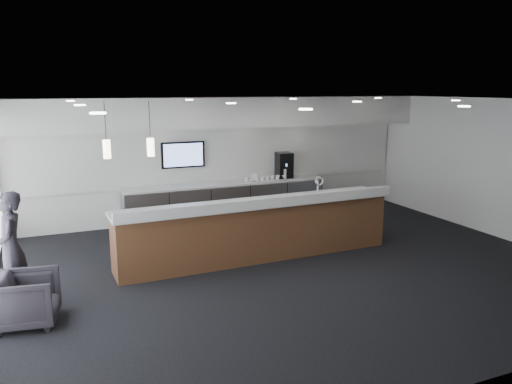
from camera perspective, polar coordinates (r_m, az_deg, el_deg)
name	(u,v)px	position (r m, az deg, el deg)	size (l,w,h in m)	color
ground	(295,268)	(9.19, 4.44, -8.66)	(10.00, 10.00, 0.00)	black
ceiling	(297,101)	(8.62, 4.76, 10.38)	(10.00, 8.00, 0.02)	black
back_wall	(222,158)	(12.42, -3.96, 3.87)	(10.00, 0.02, 3.00)	silver
right_wall	(504,169)	(11.92, 26.47, 2.32)	(0.02, 8.00, 3.00)	silver
soffit_bulkhead	(227,112)	(11.89, -3.32, 9.09)	(10.00, 0.90, 0.70)	silver
alcove_panel	(222,154)	(12.38, -3.92, 4.31)	(9.80, 0.06, 1.40)	silver
back_credenza	(227,201)	(12.27, -3.34, -1.07)	(5.06, 0.66, 0.95)	gray
wall_tv	(183,155)	(12.02, -8.34, 4.23)	(1.05, 0.08, 0.62)	black
pendant_left	(148,146)	(8.64, -12.20, 5.16)	(0.12, 0.12, 0.30)	beige
pendant_right	(105,148)	(8.54, -16.83, 4.85)	(0.12, 0.12, 0.30)	beige
ceiling_can_lights	(297,102)	(8.62, 4.76, 10.18)	(7.00, 5.00, 0.02)	silver
service_counter	(258,229)	(9.54, 0.18, -4.23)	(5.48, 1.03, 1.49)	#53361B
coffee_machine	(284,165)	(12.78, 3.22, 3.08)	(0.41, 0.51, 0.65)	black
info_sign_left	(255,177)	(12.30, -0.15, 1.68)	(0.14, 0.02, 0.19)	white
info_sign_right	(287,174)	(12.64, 3.56, 2.08)	(0.19, 0.02, 0.26)	white
armchair	(27,299)	(7.68, -24.69, -11.08)	(0.78, 0.80, 0.73)	black
lounge_guest	(11,248)	(8.40, -26.20, -5.72)	(0.62, 0.41, 1.71)	black
cup_0	(283,177)	(12.64, 3.06, 1.73)	(0.11, 0.11, 0.10)	white
cup_1	(278,177)	(12.58, 2.49, 1.69)	(0.11, 0.11, 0.10)	white
cup_2	(273,178)	(12.52, 1.91, 1.65)	(0.11, 0.11, 0.10)	white
cup_3	(267,178)	(12.46, 1.32, 1.60)	(0.11, 0.11, 0.10)	white
cup_4	(262,178)	(12.40, 0.73, 1.56)	(0.11, 0.11, 0.10)	white
cup_5	(257,179)	(12.35, 0.14, 1.52)	(0.11, 0.11, 0.10)	white
cup_6	(252,179)	(12.30, -0.46, 1.47)	(0.11, 0.11, 0.10)	white
cup_7	(247,180)	(12.24, -1.07, 1.42)	(0.11, 0.11, 0.10)	white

